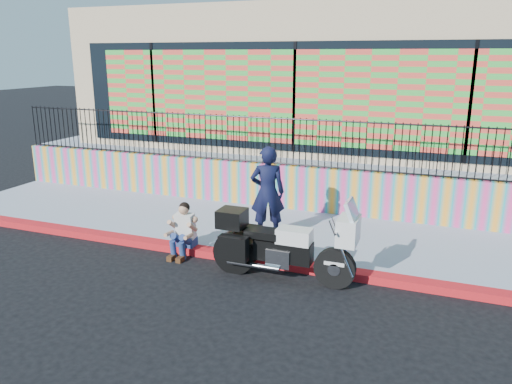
% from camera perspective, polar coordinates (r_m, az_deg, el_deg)
% --- Properties ---
extents(ground, '(90.00, 90.00, 0.00)m').
position_cam_1_polar(ground, '(9.99, -2.80, -7.70)').
color(ground, black).
rests_on(ground, ground).
extents(red_curb, '(16.00, 0.30, 0.15)m').
position_cam_1_polar(red_curb, '(9.96, -2.81, -7.30)').
color(red_curb, '#B01C0C').
rests_on(red_curb, ground).
extents(sidewalk, '(16.00, 3.00, 0.15)m').
position_cam_1_polar(sidewalk, '(11.39, 0.53, -4.31)').
color(sidewalk, '#969DB4').
rests_on(sidewalk, ground).
extents(mural_wall, '(16.00, 0.20, 1.10)m').
position_cam_1_polar(mural_wall, '(12.65, 3.07, 0.65)').
color(mural_wall, '#E93D89').
rests_on(mural_wall, sidewalk).
extents(metal_fence, '(15.80, 0.04, 1.20)m').
position_cam_1_polar(metal_fence, '(12.41, 3.14, 5.79)').
color(metal_fence, black).
rests_on(metal_fence, mural_wall).
extents(elevated_platform, '(16.00, 10.00, 1.25)m').
position_cam_1_polar(elevated_platform, '(17.47, 8.25, 4.38)').
color(elevated_platform, '#969DB4').
rests_on(elevated_platform, ground).
extents(storefront_building, '(14.00, 8.06, 4.00)m').
position_cam_1_polar(storefront_building, '(16.96, 8.43, 12.98)').
color(storefront_building, tan).
rests_on(storefront_building, elevated_platform).
extents(police_motorcycle, '(2.60, 0.86, 1.62)m').
position_cam_1_polar(police_motorcycle, '(8.91, 2.85, -5.93)').
color(police_motorcycle, black).
rests_on(police_motorcycle, ground).
extents(police_officer, '(0.84, 0.70, 1.98)m').
position_cam_1_polar(police_officer, '(10.42, 1.33, -0.07)').
color(police_officer, black).
rests_on(police_officer, sidewalk).
extents(seated_man, '(0.54, 0.71, 1.06)m').
position_cam_1_polar(seated_man, '(10.10, -8.45, -4.85)').
color(seated_man, navy).
rests_on(seated_man, ground).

